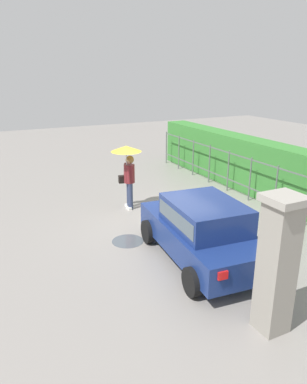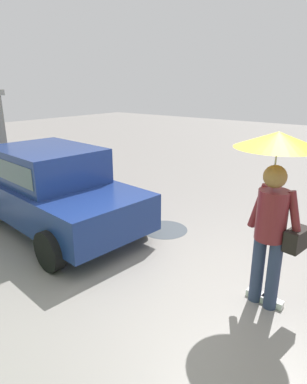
% 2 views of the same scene
% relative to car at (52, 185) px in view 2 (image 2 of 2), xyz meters
% --- Properties ---
extents(ground_plane, '(40.00, 40.00, 0.00)m').
position_rel_car_xyz_m(ground_plane, '(-2.44, 0.38, -0.80)').
color(ground_plane, gray).
extents(car, '(3.86, 2.14, 1.48)m').
position_rel_car_xyz_m(car, '(0.00, 0.00, 0.00)').
color(car, navy).
rests_on(car, ground).
extents(pedestrian, '(0.94, 0.94, 2.06)m').
position_rel_car_xyz_m(pedestrian, '(-3.86, -0.23, 0.67)').
color(pedestrian, '#2D3856').
rests_on(pedestrian, ground).
extents(puddle_near, '(0.83, 0.83, 0.00)m').
position_rel_car_xyz_m(puddle_near, '(-1.67, -1.16, -0.80)').
color(puddle_near, '#4C545B').
rests_on(puddle_near, ground).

